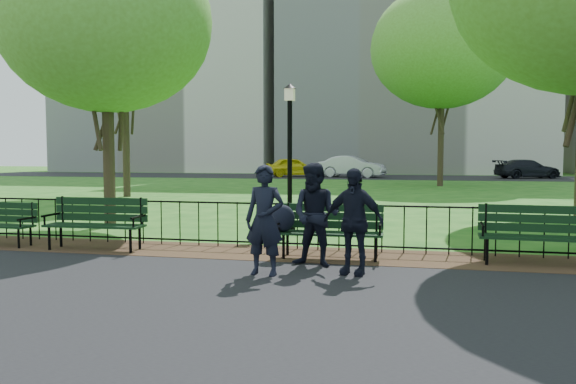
% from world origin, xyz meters
% --- Properties ---
extents(ground, '(120.00, 120.00, 0.00)m').
position_xyz_m(ground, '(0.00, 0.00, 0.00)').
color(ground, '#1D5C18').
extents(asphalt_path, '(60.00, 9.20, 0.01)m').
position_xyz_m(asphalt_path, '(0.00, -3.40, 0.01)').
color(asphalt_path, black).
rests_on(asphalt_path, ground).
extents(dirt_strip, '(60.00, 1.60, 0.01)m').
position_xyz_m(dirt_strip, '(0.00, 1.50, 0.01)').
color(dirt_strip, '#342815').
rests_on(dirt_strip, ground).
extents(far_street, '(70.00, 9.00, 0.01)m').
position_xyz_m(far_street, '(0.00, 35.00, 0.01)').
color(far_street, black).
rests_on(far_street, ground).
extents(iron_fence, '(24.06, 0.06, 1.00)m').
position_xyz_m(iron_fence, '(0.00, 2.00, 0.50)').
color(iron_fence, black).
rests_on(iron_fence, ground).
extents(apartment_west, '(22.00, 15.00, 26.00)m').
position_xyz_m(apartment_west, '(-22.00, 48.00, 13.00)').
color(apartment_west, silver).
rests_on(apartment_west, ground).
extents(apartment_mid, '(24.00, 15.00, 30.00)m').
position_xyz_m(apartment_mid, '(2.00, 48.00, 15.00)').
color(apartment_mid, beige).
rests_on(apartment_mid, ground).
extents(park_bench_main, '(1.96, 0.61, 1.03)m').
position_xyz_m(park_bench_main, '(0.17, 1.18, 0.65)').
color(park_bench_main, black).
rests_on(park_bench_main, ground).
extents(park_bench_left_a, '(1.92, 0.65, 1.08)m').
position_xyz_m(park_bench_left_a, '(-3.96, 1.22, 0.62)').
color(park_bench_left_a, black).
rests_on(park_bench_left_a, ground).
extents(park_bench_right_a, '(1.92, 0.69, 1.07)m').
position_xyz_m(park_bench_right_a, '(3.98, 1.41, 0.61)').
color(park_bench_right_a, black).
rests_on(park_bench_right_a, ground).
extents(lamppost, '(0.32, 0.32, 3.51)m').
position_xyz_m(lamppost, '(-0.95, 4.82, 1.91)').
color(lamppost, black).
rests_on(lamppost, ground).
extents(tree_near_w, '(5.26, 5.26, 7.33)m').
position_xyz_m(tree_near_w, '(-5.53, 4.43, 5.09)').
color(tree_near_w, '#2D2116').
rests_on(tree_near_w, ground).
extents(tree_mid_w, '(7.29, 7.29, 10.16)m').
position_xyz_m(tree_mid_w, '(-9.85, 13.34, 7.05)').
color(tree_mid_w, '#2D2116').
rests_on(tree_mid_w, ground).
extents(tree_far_e, '(7.89, 7.89, 11.00)m').
position_xyz_m(tree_far_e, '(3.56, 23.97, 7.64)').
color(tree_far_e, '#2D2116').
rests_on(tree_far_e, ground).
extents(person_left, '(0.65, 0.47, 1.67)m').
position_xyz_m(person_left, '(-0.24, -0.31, 0.85)').
color(person_left, black).
rests_on(person_left, asphalt_path).
extents(person_mid, '(0.88, 0.58, 1.68)m').
position_xyz_m(person_mid, '(0.41, 0.49, 0.85)').
color(person_mid, black).
rests_on(person_mid, asphalt_path).
extents(person_right, '(1.02, 0.62, 1.62)m').
position_xyz_m(person_right, '(1.06, 0.03, 0.82)').
color(person_right, black).
rests_on(person_right, asphalt_path).
extents(taxi, '(4.71, 3.25, 1.49)m').
position_xyz_m(taxi, '(-6.87, 33.95, 0.76)').
color(taxi, yellow).
rests_on(taxi, far_street).
extents(sedan_silver, '(5.17, 2.62, 1.63)m').
position_xyz_m(sedan_silver, '(-2.34, 33.95, 0.82)').
color(sedan_silver, '#B3B5BB').
rests_on(sedan_silver, far_street).
extents(sedan_dark, '(5.05, 3.38, 1.36)m').
position_xyz_m(sedan_dark, '(10.26, 35.05, 0.69)').
color(sedan_dark, black).
rests_on(sedan_dark, far_street).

